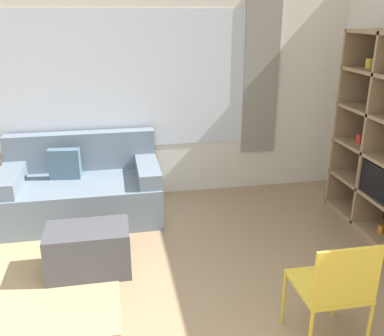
# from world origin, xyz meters

# --- Properties ---
(wall_back) EXTENTS (6.76, 0.11, 2.70)m
(wall_back) POSITION_xyz_m (0.00, 3.25, 1.36)
(wall_back) COLOR silver
(wall_back) RESTS_ON ground_plane
(area_rug) EXTENTS (2.01, 1.91, 0.01)m
(area_rug) POSITION_xyz_m (-1.18, 1.62, 0.01)
(area_rug) COLOR tan
(area_rug) RESTS_ON ground_plane
(couch_main) EXTENTS (1.71, 0.96, 0.90)m
(couch_main) POSITION_xyz_m (-0.52, 2.73, 0.32)
(couch_main) COLOR slate
(couch_main) RESTS_ON ground_plane
(ottoman) EXTENTS (0.73, 0.45, 0.43)m
(ottoman) POSITION_xyz_m (-0.42, 1.55, 0.22)
(ottoman) COLOR #47474C
(ottoman) RESTS_ON ground_plane
(folding_chair) EXTENTS (0.44, 0.46, 0.86)m
(folding_chair) POSITION_xyz_m (1.24, 0.27, 0.52)
(folding_chair) COLOR gold
(folding_chair) RESTS_ON ground_plane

